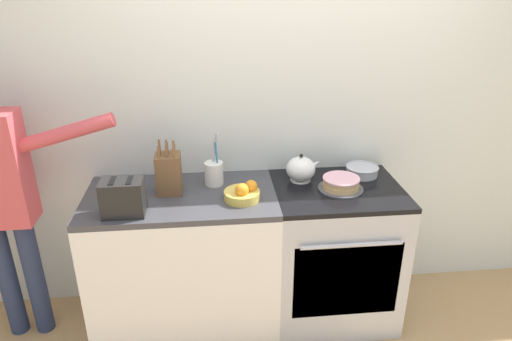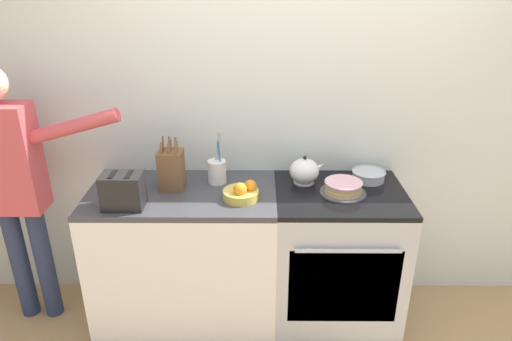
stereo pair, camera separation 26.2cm
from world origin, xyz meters
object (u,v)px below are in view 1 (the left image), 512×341
utensil_crock (214,172)px  toaster (123,197)px  tea_kettle (301,169)px  fruit_bowl (243,193)px  knife_block (169,173)px  layer_cake (341,184)px  person_baker (1,191)px  stove_range (333,252)px  mixing_bowl (362,171)px

utensil_crock → toaster: size_ratio=1.37×
tea_kettle → fruit_bowl: size_ratio=1.07×
knife_block → utensil_crock: bearing=17.2°
tea_kettle → layer_cake: bearing=-35.5°
fruit_bowl → tea_kettle: bearing=30.7°
tea_kettle → person_baker: (-1.74, -0.11, -0.01)m
stove_range → tea_kettle: 0.59m
tea_kettle → stove_range: bearing=-32.7°
knife_block → person_baker: (-0.93, -0.03, -0.05)m
layer_cake → mixing_bowl: bearing=44.6°
person_baker → toaster: bearing=-15.8°
stove_range → toaster: size_ratio=3.87×
layer_cake → knife_block: size_ratio=0.81×
utensil_crock → person_baker: 1.20m
layer_cake → person_baker: (-1.95, 0.04, 0.03)m
tea_kettle → knife_block: (-0.80, -0.08, 0.05)m
stove_range → tea_kettle: tea_kettle is taller
mixing_bowl → knife_block: knife_block is taller
mixing_bowl → person_baker: 2.15m
stove_range → mixing_bowl: mixing_bowl is taller
utensil_crock → fruit_bowl: (0.16, -0.22, -0.04)m
knife_block → fruit_bowl: bearing=-18.7°
stove_range → fruit_bowl: 0.78m
stove_range → knife_block: bearing=177.1°
knife_block → utensil_crock: 0.28m
toaster → person_baker: person_baker is taller
stove_range → mixing_bowl: size_ratio=4.43×
stove_range → knife_block: knife_block is taller
stove_range → utensil_crock: utensil_crock is taller
fruit_bowl → toaster: toaster is taller
stove_range → mixing_bowl: bearing=40.2°
stove_range → layer_cake: layer_cake is taller
tea_kettle → toaster: 1.08m
stove_range → toaster: (-1.23, -0.19, 0.56)m
stove_range → toaster: bearing=-171.1°
knife_block → toaster: (-0.23, -0.24, -0.02)m
tea_kettle → utensil_crock: bearing=-180.0°
toaster → person_baker: 0.74m
utensil_crock → person_baker: size_ratio=0.20×
person_baker → mixing_bowl: bearing=4.7°
stove_range → tea_kettle: bearing=147.3°
fruit_bowl → utensil_crock: bearing=125.4°
tea_kettle → knife_block: size_ratio=0.66×
fruit_bowl → toaster: 0.66m
knife_block → utensil_crock: knife_block is taller
toaster → knife_block: bearing=47.1°
stove_range → utensil_crock: 0.93m
utensil_crock → fruit_bowl: utensil_crock is taller
mixing_bowl → person_baker: bearing=-176.0°
layer_cake → tea_kettle: size_ratio=1.22×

